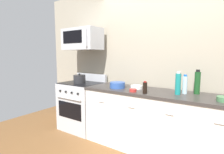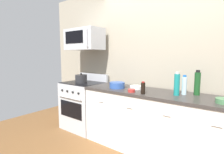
{
  "view_description": "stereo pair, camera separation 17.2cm",
  "coord_description": "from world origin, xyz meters",
  "px_view_note": "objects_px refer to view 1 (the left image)",
  "views": [
    {
      "loc": [
        0.84,
        -2.45,
        1.45
      ],
      "look_at": [
        -0.77,
        -0.05,
        1.09
      ],
      "focal_mm": 28.1,
      "sensor_mm": 36.0,
      "label": 1
    },
    {
      "loc": [
        0.98,
        -2.35,
        1.45
      ],
      "look_at": [
        -0.77,
        -0.05,
        1.09
      ],
      "focal_mm": 28.1,
      "sensor_mm": 36.0,
      "label": 2
    }
  ],
  "objects_px": {
    "bottle_soy_sauce_dark": "(145,88)",
    "stockpot": "(79,79)",
    "range_oven": "(82,105)",
    "bottle_sparkling_teal": "(178,84)",
    "microwave": "(82,39)",
    "bottle_wine_green": "(197,82)",
    "bottle_water_clear": "(185,85)",
    "bowl_white_ceramic": "(136,87)",
    "bowl_blue_mixing": "(117,85)",
    "bowl_red_small": "(133,90)"
  },
  "relations": [
    {
      "from": "bottle_sparkling_teal",
      "to": "bowl_red_small",
      "type": "relative_size",
      "value": 2.95
    },
    {
      "from": "range_oven",
      "to": "bowl_blue_mixing",
      "type": "relative_size",
      "value": 4.35
    },
    {
      "from": "bottle_sparkling_teal",
      "to": "stockpot",
      "type": "height_order",
      "value": "bottle_sparkling_teal"
    },
    {
      "from": "bowl_blue_mixing",
      "to": "stockpot",
      "type": "xyz_separation_m",
      "value": [
        -0.87,
        0.03,
        0.03
      ]
    },
    {
      "from": "bottle_water_clear",
      "to": "bottle_wine_green",
      "type": "height_order",
      "value": "bottle_wine_green"
    },
    {
      "from": "bottle_sparkling_teal",
      "to": "bowl_blue_mixing",
      "type": "distance_m",
      "value": 0.94
    },
    {
      "from": "range_oven",
      "to": "bottle_wine_green",
      "type": "height_order",
      "value": "bottle_wine_green"
    },
    {
      "from": "bottle_sparkling_teal",
      "to": "bowl_blue_mixing",
      "type": "bearing_deg",
      "value": -176.65
    },
    {
      "from": "bottle_water_clear",
      "to": "bottle_wine_green",
      "type": "distance_m",
      "value": 0.17
    },
    {
      "from": "bowl_blue_mixing",
      "to": "bowl_red_small",
      "type": "height_order",
      "value": "bowl_blue_mixing"
    },
    {
      "from": "bottle_water_clear",
      "to": "stockpot",
      "type": "height_order",
      "value": "bottle_water_clear"
    },
    {
      "from": "bottle_sparkling_teal",
      "to": "bowl_white_ceramic",
      "type": "relative_size",
      "value": 1.68
    },
    {
      "from": "microwave",
      "to": "range_oven",
      "type": "bearing_deg",
      "value": -90.29
    },
    {
      "from": "microwave",
      "to": "stockpot",
      "type": "distance_m",
      "value": 0.76
    },
    {
      "from": "bowl_red_small",
      "to": "bottle_wine_green",
      "type": "bearing_deg",
      "value": 24.59
    },
    {
      "from": "bottle_sparkling_teal",
      "to": "bowl_white_ceramic",
      "type": "xyz_separation_m",
      "value": [
        -0.64,
        0.06,
        -0.12
      ]
    },
    {
      "from": "microwave",
      "to": "bottle_wine_green",
      "type": "xyz_separation_m",
      "value": [
        2.01,
        0.11,
        -0.67
      ]
    },
    {
      "from": "bottle_water_clear",
      "to": "bowl_red_small",
      "type": "relative_size",
      "value": 2.5
    },
    {
      "from": "range_oven",
      "to": "bottle_sparkling_teal",
      "type": "relative_size",
      "value": 3.42
    },
    {
      "from": "microwave",
      "to": "bowl_red_small",
      "type": "xyz_separation_m",
      "value": [
        1.22,
        -0.25,
        -0.81
      ]
    },
    {
      "from": "bottle_wine_green",
      "to": "bowl_blue_mixing",
      "type": "xyz_separation_m",
      "value": [
        -1.14,
        -0.24,
        -0.11
      ]
    },
    {
      "from": "bottle_water_clear",
      "to": "bottle_soy_sauce_dark",
      "type": "relative_size",
      "value": 1.53
    },
    {
      "from": "bottle_soy_sauce_dark",
      "to": "bowl_blue_mixing",
      "type": "relative_size",
      "value": 0.7
    },
    {
      "from": "microwave",
      "to": "bottle_soy_sauce_dark",
      "type": "height_order",
      "value": "microwave"
    },
    {
      "from": "bottle_wine_green",
      "to": "stockpot",
      "type": "relative_size",
      "value": 1.47
    },
    {
      "from": "bottle_soy_sauce_dark",
      "to": "bowl_red_small",
      "type": "distance_m",
      "value": 0.2
    },
    {
      "from": "bottle_water_clear",
      "to": "range_oven",
      "type": "bearing_deg",
      "value": -177.48
    },
    {
      "from": "bottle_sparkling_teal",
      "to": "bottle_wine_green",
      "type": "bearing_deg",
      "value": 40.89
    },
    {
      "from": "bottle_wine_green",
      "to": "bowl_white_ceramic",
      "type": "distance_m",
      "value": 0.87
    },
    {
      "from": "microwave",
      "to": "bottle_wine_green",
      "type": "distance_m",
      "value": 2.13
    },
    {
      "from": "range_oven",
      "to": "bowl_red_small",
      "type": "height_order",
      "value": "range_oven"
    },
    {
      "from": "bottle_water_clear",
      "to": "bowl_blue_mixing",
      "type": "height_order",
      "value": "bottle_water_clear"
    },
    {
      "from": "bottle_sparkling_teal",
      "to": "bottle_water_clear",
      "type": "bearing_deg",
      "value": 58.23
    },
    {
      "from": "bowl_white_ceramic",
      "to": "stockpot",
      "type": "distance_m",
      "value": 1.16
    },
    {
      "from": "bottle_soy_sauce_dark",
      "to": "stockpot",
      "type": "bearing_deg",
      "value": 173.15
    },
    {
      "from": "bowl_blue_mixing",
      "to": "bowl_red_small",
      "type": "bearing_deg",
      "value": -19.96
    },
    {
      "from": "stockpot",
      "to": "bowl_red_small",
      "type": "bearing_deg",
      "value": -7.1
    },
    {
      "from": "bottle_wine_green",
      "to": "microwave",
      "type": "bearing_deg",
      "value": -176.8
    },
    {
      "from": "microwave",
      "to": "bowl_red_small",
      "type": "distance_m",
      "value": 1.49
    },
    {
      "from": "stockpot",
      "to": "bottle_soy_sauce_dark",
      "type": "bearing_deg",
      "value": -6.85
    },
    {
      "from": "range_oven",
      "to": "stockpot",
      "type": "height_order",
      "value": "stockpot"
    },
    {
      "from": "bowl_white_ceramic",
      "to": "range_oven",
      "type": "bearing_deg",
      "value": -178.44
    },
    {
      "from": "bottle_water_clear",
      "to": "bottle_wine_green",
      "type": "bearing_deg",
      "value": 27.56
    },
    {
      "from": "bottle_soy_sauce_dark",
      "to": "bowl_red_small",
      "type": "height_order",
      "value": "bottle_soy_sauce_dark"
    },
    {
      "from": "bottle_soy_sauce_dark",
      "to": "bowl_red_small",
      "type": "xyz_separation_m",
      "value": [
        -0.19,
        0.02,
        -0.06
      ]
    },
    {
      "from": "bowl_blue_mixing",
      "to": "stockpot",
      "type": "bearing_deg",
      "value": 178.32
    },
    {
      "from": "range_oven",
      "to": "bottle_soy_sauce_dark",
      "type": "relative_size",
      "value": 6.19
    },
    {
      "from": "bottle_wine_green",
      "to": "bowl_white_ceramic",
      "type": "xyz_separation_m",
      "value": [
        -0.85,
        -0.13,
        -0.13
      ]
    },
    {
      "from": "bottle_wine_green",
      "to": "stockpot",
      "type": "distance_m",
      "value": 2.03
    },
    {
      "from": "bottle_water_clear",
      "to": "bottle_sparkling_teal",
      "type": "relative_size",
      "value": 0.85
    }
  ]
}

